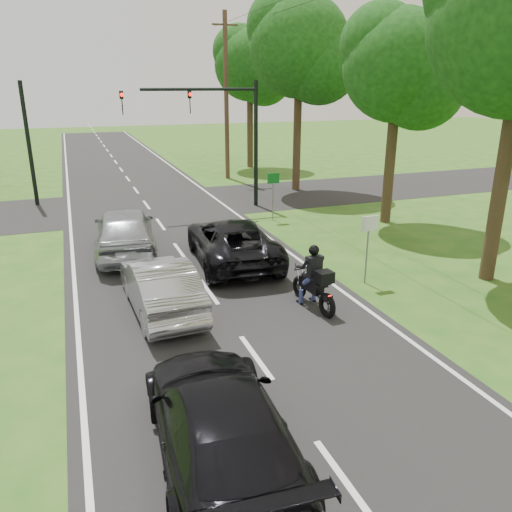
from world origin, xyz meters
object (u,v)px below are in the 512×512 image
(dark_suv, at_px, (232,241))
(sign_green, at_px, (273,185))
(motorcycle_rider, at_px, (315,283))
(traffic_signal, at_px, (219,122))
(dark_car_behind, at_px, (220,423))
(utility_pole_far, at_px, (226,97))
(silver_suv, at_px, (125,231))
(sign_white, at_px, (369,233))
(silver_sedan, at_px, (160,286))

(dark_suv, xyz_separation_m, sign_green, (3.44, 4.74, 0.83))
(motorcycle_rider, relative_size, dark_suv, 0.38)
(traffic_signal, distance_m, sign_green, 4.24)
(dark_car_behind, relative_size, utility_pole_far, 0.50)
(dark_suv, distance_m, utility_pole_far, 17.01)
(silver_suv, bearing_deg, dark_car_behind, 96.90)
(motorcycle_rider, relative_size, utility_pole_far, 0.21)
(silver_suv, relative_size, sign_white, 2.39)
(dark_suv, bearing_deg, traffic_signal, -98.84)
(sign_white, bearing_deg, silver_sedan, 178.34)
(dark_suv, xyz_separation_m, traffic_signal, (1.88, 7.75, 3.37))
(traffic_signal, height_order, sign_green, traffic_signal)
(sign_green, bearing_deg, dark_car_behind, -115.35)
(silver_suv, height_order, dark_car_behind, silver_suv)
(silver_suv, distance_m, sign_green, 7.28)
(dark_suv, xyz_separation_m, silver_sedan, (-2.98, -3.08, -0.04))
(silver_suv, bearing_deg, sign_green, -152.99)
(utility_pole_far, height_order, sign_white, utility_pole_far)
(sign_white, bearing_deg, traffic_signal, 97.05)
(silver_sedan, height_order, sign_green, sign_green)
(motorcycle_rider, xyz_separation_m, traffic_signal, (0.92, 12.06, 3.43))
(traffic_signal, xyz_separation_m, utility_pole_far, (2.86, 8.00, 0.95))
(traffic_signal, bearing_deg, utility_pole_far, 70.32)
(traffic_signal, distance_m, utility_pole_far, 8.55)
(silver_sedan, height_order, dark_car_behind, dark_car_behind)
(motorcycle_rider, xyz_separation_m, utility_pole_far, (3.79, 20.07, 4.38))
(dark_suv, distance_m, dark_car_behind, 9.62)
(sign_white, bearing_deg, utility_pole_far, 85.49)
(dark_suv, bearing_deg, utility_pole_far, -101.97)
(motorcycle_rider, height_order, silver_suv, motorcycle_rider)
(silver_sedan, xyz_separation_m, utility_pole_far, (7.73, 18.84, 4.36))
(silver_suv, bearing_deg, utility_pole_far, -114.68)
(silver_sedan, relative_size, utility_pole_far, 0.43)
(dark_car_behind, xyz_separation_m, sign_green, (6.56, 13.84, 0.86))
(silver_sedan, relative_size, silver_suv, 0.86)
(dark_car_behind, bearing_deg, sign_green, -111.91)
(silver_sedan, xyz_separation_m, dark_car_behind, (-0.13, -6.02, 0.01))
(traffic_signal, relative_size, sign_white, 3.00)
(utility_pole_far, relative_size, sign_white, 4.71)
(sign_white, bearing_deg, dark_suv, 134.81)
(dark_suv, relative_size, sign_green, 2.55)
(motorcycle_rider, distance_m, silver_suv, 7.73)
(dark_suv, relative_size, silver_suv, 1.07)
(utility_pole_far, relative_size, sign_green, 4.71)
(motorcycle_rider, height_order, sign_white, sign_white)
(utility_pole_far, bearing_deg, dark_car_behind, -107.54)
(motorcycle_rider, xyz_separation_m, dark_suv, (-0.95, 4.31, 0.06))
(silver_suv, xyz_separation_m, sign_white, (6.55, -5.39, 0.72))
(sign_green, bearing_deg, traffic_signal, 117.38)
(utility_pole_far, distance_m, sign_green, 11.63)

